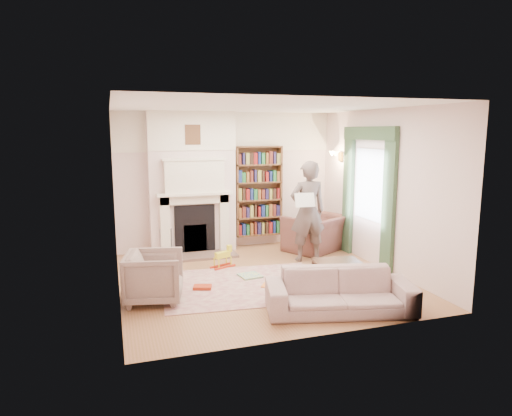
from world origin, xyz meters
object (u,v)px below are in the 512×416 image
object	(u,v)px
armchair_left	(154,277)
coffee_table	(337,275)
paraffin_heater	(166,242)
sofa	(340,291)
rocking_horse	(223,257)
armchair_reading	(315,233)
man_reading	(308,211)
bookcase	(258,191)

from	to	relation	value
armchair_left	coffee_table	world-z (taller)	armchair_left
armchair_left	paraffin_heater	bearing A→B (deg)	1.67
sofa	rocking_horse	distance (m)	2.65
armchair_left	rocking_horse	bearing A→B (deg)	-33.61
armchair_left	rocking_horse	xyz separation A→B (m)	(1.31, 1.28, -0.17)
armchair_reading	sofa	world-z (taller)	armchair_reading
armchair_reading	rocking_horse	xyz separation A→B (m)	(-2.08, -0.58, -0.17)
rocking_horse	man_reading	bearing A→B (deg)	-23.19
armchair_reading	man_reading	bearing A→B (deg)	24.81
armchair_reading	paraffin_heater	world-z (taller)	armchair_reading
armchair_left	coffee_table	distance (m)	2.76
coffee_table	rocking_horse	size ratio (longest dim) A/B	1.57
sofa	man_reading	world-z (taller)	man_reading
coffee_table	paraffin_heater	bearing A→B (deg)	138.80
coffee_table	armchair_reading	bearing A→B (deg)	81.88
armchair_reading	man_reading	distance (m)	0.95
paraffin_heater	rocking_horse	size ratio (longest dim) A/B	1.23
paraffin_heater	coffee_table	bearing A→B (deg)	-49.83
armchair_reading	armchair_left	bearing A→B (deg)	0.36
bookcase	paraffin_heater	world-z (taller)	bookcase
man_reading	coffee_table	bearing A→B (deg)	85.10
armchair_reading	rocking_horse	bearing A→B (deg)	-12.77
armchair_left	coffee_table	xyz separation A→B (m)	(2.74, -0.32, -0.14)
bookcase	coffee_table	bearing A→B (deg)	-83.80
armchair_reading	armchair_left	world-z (taller)	armchair_reading
armchair_reading	coffee_table	xyz separation A→B (m)	(-0.66, -2.18, -0.14)
sofa	rocking_horse	size ratio (longest dim) A/B	4.40
paraffin_heater	bookcase	bearing A→B (deg)	6.36
man_reading	bookcase	bearing A→B (deg)	-66.40
bookcase	man_reading	world-z (taller)	bookcase
coffee_table	man_reading	bearing A→B (deg)	91.21
rocking_horse	bookcase	bearing A→B (deg)	27.96
armchair_left	man_reading	bearing A→B (deg)	-54.74
man_reading	rocking_horse	bearing A→B (deg)	1.78
armchair_reading	sofa	distance (m)	3.20
sofa	armchair_left	bearing A→B (deg)	167.32
man_reading	armchair_reading	bearing A→B (deg)	-124.36
armchair_left	man_reading	xyz separation A→B (m)	(2.94, 1.26, 0.58)
bookcase	man_reading	size ratio (longest dim) A/B	0.98
paraffin_heater	sofa	bearing A→B (deg)	-61.89
armchair_left	sofa	size ratio (longest dim) A/B	0.41
paraffin_heater	rocking_horse	bearing A→B (deg)	-52.20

